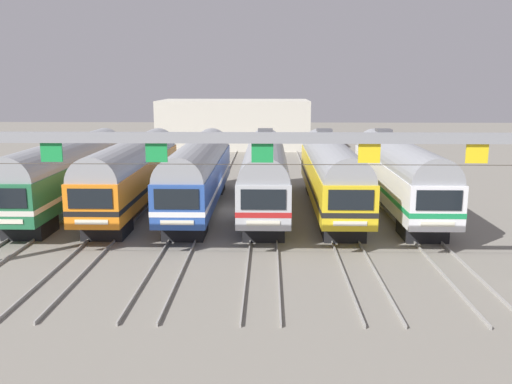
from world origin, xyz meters
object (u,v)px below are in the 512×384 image
at_px(commuter_train_orange, 133,170).
at_px(catenary_gantry, 209,159).
at_px(commuter_train_blue, 199,171).
at_px(commuter_train_white, 398,171).
at_px(commuter_train_green, 68,170).
at_px(commuter_train_stainless, 265,171).
at_px(commuter_train_yellow, 331,171).

bearing_deg(commuter_train_orange, catenary_gantry, -64.01).
relative_size(commuter_train_blue, commuter_train_white, 1.00).
xyz_separation_m(commuter_train_green, commuter_train_orange, (4.39, 0.00, 0.00)).
xyz_separation_m(commuter_train_green, commuter_train_stainless, (13.16, 0.00, 0.00)).
relative_size(commuter_train_orange, catenary_gantry, 0.66).
bearing_deg(commuter_train_blue, commuter_train_stainless, 0.06).
bearing_deg(catenary_gantry, commuter_train_yellow, 64.02).
relative_size(commuter_train_blue, catenary_gantry, 0.66).
distance_m(commuter_train_stainless, catenary_gantry, 13.94).
height_order(commuter_train_green, commuter_train_blue, same).
distance_m(commuter_train_green, commuter_train_orange, 4.39).
distance_m(commuter_train_green, commuter_train_blue, 8.77).
distance_m(commuter_train_blue, commuter_train_yellow, 8.77).
bearing_deg(commuter_train_green, commuter_train_stainless, 0.02).
bearing_deg(commuter_train_stainless, catenary_gantry, -99.23).
bearing_deg(commuter_train_green, commuter_train_orange, 0.00).
xyz_separation_m(commuter_train_green, commuter_train_blue, (8.77, 0.00, 0.00)).
xyz_separation_m(commuter_train_green, catenary_gantry, (10.96, -13.49, 2.69)).
relative_size(commuter_train_yellow, commuter_train_white, 1.00).
height_order(commuter_train_blue, commuter_train_white, commuter_train_white).
relative_size(commuter_train_orange, commuter_train_white, 1.00).
height_order(commuter_train_green, catenary_gantry, catenary_gantry).
bearing_deg(commuter_train_stainless, commuter_train_green, -179.98).
xyz_separation_m(commuter_train_blue, catenary_gantry, (2.19, -13.49, 2.69)).
height_order(commuter_train_white, catenary_gantry, catenary_gantry).
height_order(commuter_train_green, commuter_train_stainless, commuter_train_stainless).
bearing_deg(commuter_train_white, commuter_train_stainless, 180.00).
bearing_deg(commuter_train_blue, commuter_train_yellow, 0.03).
distance_m(commuter_train_yellow, commuter_train_white, 4.39).
distance_m(commuter_train_orange, catenary_gantry, 15.25).
bearing_deg(commuter_train_yellow, commuter_train_white, 0.00).
height_order(commuter_train_orange, commuter_train_blue, same).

